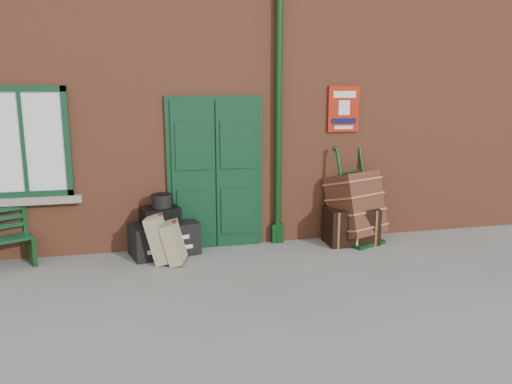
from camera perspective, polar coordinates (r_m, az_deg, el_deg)
name	(u,v)px	position (r m, az deg, el deg)	size (l,w,h in m)	color
ground	(257,279)	(6.38, 0.17, -9.96)	(80.00, 80.00, 0.00)	gray
station_building	(214,99)	(9.36, -4.78, 10.52)	(10.30, 4.30, 4.36)	brown
houdini_trunk	(165,239)	(7.34, -10.41, -5.27)	(0.94, 0.52, 0.47)	black
strongbox	(160,215)	(7.25, -10.91, -2.62)	(0.52, 0.38, 0.23)	black
hatbox	(162,201)	(7.20, -10.74, -0.98)	(0.28, 0.28, 0.19)	black
suitcase_back	(160,238)	(7.03, -10.93, -5.16)	(0.19, 0.47, 0.66)	tan
suitcase_front	(174,242)	(6.96, -9.40, -5.70)	(0.17, 0.42, 0.56)	tan
porter_trolley	(356,206)	(7.90, 11.33, -1.59)	(0.95, 0.98, 1.47)	#0E3815
dark_trunk	(351,225)	(7.87, 10.78, -3.77)	(0.78, 0.51, 0.56)	black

